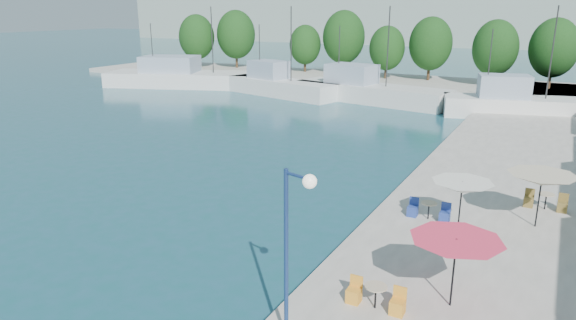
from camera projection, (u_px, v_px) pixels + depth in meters
The scene contains 21 objects.
quay_far at pixel (382, 83), 66.69m from camera, with size 90.00×16.00×0.60m, color #9E988E.
hill_west at pixel (411, 14), 153.10m from camera, with size 180.00×40.00×16.00m, color gray.
trawler_01 at pixel (192, 78), 65.14m from camera, with size 23.32×13.07×10.20m.
trawler_02 at pixel (279, 86), 58.48m from camera, with size 14.74×7.24×10.20m.
trawler_03 at pixel (368, 91), 54.54m from camera, with size 17.33×7.42×10.20m.
trawler_04 at pixel (523, 106), 46.43m from camera, with size 14.92×7.33×10.20m.
tree_01 at pixel (197, 37), 80.13m from camera, with size 5.53×5.53×8.18m.
tree_02 at pixel (236, 35), 79.84m from camera, with size 5.96×5.96×8.82m.
tree_03 at pixel (305, 45), 74.78m from camera, with size 4.57×4.57×6.76m.
tree_04 at pixel (344, 37), 72.54m from camera, with size 5.96×5.96×8.82m.
tree_05 at pixel (387, 48), 67.40m from camera, with size 4.64×4.64×6.87m.
tree_06 at pixel (431, 44), 65.55m from camera, with size 5.43×5.43×8.04m.
tree_07 at pixel (495, 48), 60.53m from camera, with size 5.26×5.26×7.79m.
tree_08 at pixel (554, 48), 58.55m from camera, with size 5.42×5.42×8.02m.
umbrella_pink at pixel (456, 247), 15.41m from camera, with size 2.84×2.84×2.25m.
umbrella_white at pixel (462, 187), 20.77m from camera, with size 2.49×2.49×2.18m.
umbrella_cream at pixel (542, 180), 21.19m from camera, with size 2.78×2.78×2.34m.
cafe_table_01 at pixel (375, 300), 15.75m from camera, with size 1.82×0.70×0.76m.
cafe_table_02 at pixel (428, 213), 22.48m from camera, with size 1.82×0.70×0.76m.
cafe_table_03 at pixel (545, 203), 23.57m from camera, with size 1.82×0.70×0.76m.
street_lamp at pixel (295, 228), 13.12m from camera, with size 1.01×0.46×5.03m.
Camera 1 is at (12.88, 2.36, 9.45)m, focal length 32.00 mm.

